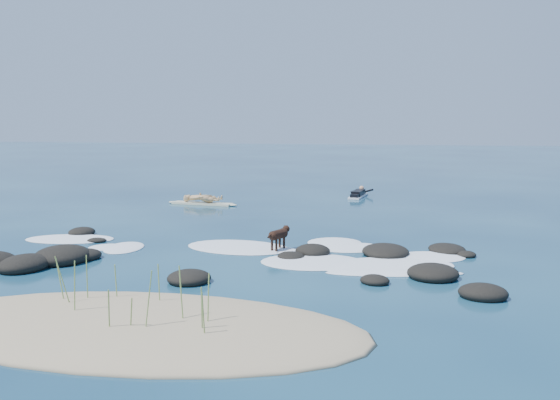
# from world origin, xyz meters

# --- Properties ---
(ground) EXTENTS (160.00, 160.00, 0.00)m
(ground) POSITION_xyz_m (0.00, 0.00, 0.00)
(ground) COLOR #0A2642
(ground) RESTS_ON ground
(sand_dune) EXTENTS (9.00, 4.40, 0.60)m
(sand_dune) POSITION_xyz_m (0.00, -8.20, 0.00)
(sand_dune) COLOR #9E8966
(sand_dune) RESTS_ON ground
(dune_grass) EXTENTS (3.71, 1.99, 1.16)m
(dune_grass) POSITION_xyz_m (-0.12, -8.13, 0.62)
(dune_grass) COLOR #779749
(dune_grass) RESTS_ON ground
(reef_rocks) EXTENTS (14.09, 6.45, 0.59)m
(reef_rocks) POSITION_xyz_m (-1.49, -3.23, 0.11)
(reef_rocks) COLOR black
(reef_rocks) RESTS_ON ground
(breaking_foam) EXTENTS (14.19, 5.49, 0.12)m
(breaking_foam) POSITION_xyz_m (1.40, -1.20, 0.01)
(breaking_foam) COLOR white
(breaking_foam) RESTS_ON ground
(standing_surfer_rig) EXTENTS (3.47, 0.96, 1.97)m
(standing_surfer_rig) POSITION_xyz_m (-4.29, 8.46, 0.78)
(standing_surfer_rig) COLOR beige
(standing_surfer_rig) RESTS_ON ground
(paddling_surfer_rig) EXTENTS (1.22, 2.75, 0.47)m
(paddling_surfer_rig) POSITION_xyz_m (2.55, 12.80, 0.16)
(paddling_surfer_rig) COLOR white
(paddling_surfer_rig) RESTS_ON ground
(dog) EXTENTS (0.59, 1.13, 0.75)m
(dog) POSITION_xyz_m (1.24, -0.82, 0.50)
(dog) COLOR black
(dog) RESTS_ON ground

